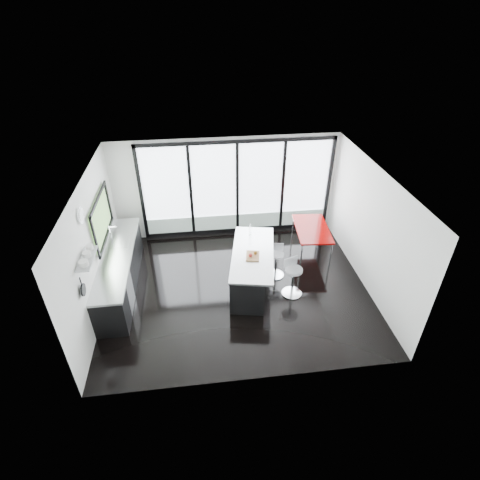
{
  "coord_description": "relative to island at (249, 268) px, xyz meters",
  "views": [
    {
      "loc": [
        -0.79,
        -6.67,
        5.81
      ],
      "look_at": [
        0.1,
        0.3,
        1.15
      ],
      "focal_mm": 28.0,
      "sensor_mm": 36.0,
      "label": 1
    }
  ],
  "objects": [
    {
      "name": "wall_back",
      "position": [
        -0.03,
        2.33,
        0.81
      ],
      "size": [
        6.0,
        0.09,
        2.8
      ],
      "color": "silver",
      "rests_on": "ground"
    },
    {
      "name": "counter_cabinets",
      "position": [
        -2.97,
        0.26,
        0.01
      ],
      "size": [
        0.69,
        3.24,
        1.36
      ],
      "color": "black",
      "rests_on": "floor"
    },
    {
      "name": "bar_stool_far",
      "position": [
        0.68,
        0.21,
        -0.13
      ],
      "size": [
        0.49,
        0.49,
        0.66
      ],
      "primitive_type": "cylinder",
      "rotation": [
        0.0,
        0.0,
        -0.2
      ],
      "color": "silver",
      "rests_on": "floor"
    },
    {
      "name": "wall_left",
      "position": [
        -3.28,
        0.13,
        1.1
      ],
      "size": [
        0.26,
        5.0,
        2.8
      ],
      "color": "silver",
      "rests_on": "ground"
    },
    {
      "name": "island",
      "position": [
        0.0,
        0.0,
        0.0
      ],
      "size": [
        1.33,
        2.34,
        1.17
      ],
      "color": "black",
      "rests_on": "floor"
    },
    {
      "name": "floor",
      "position": [
        -0.3,
        -0.14,
        -0.46
      ],
      "size": [
        6.0,
        5.0,
        0.0
      ],
      "primitive_type": "cube",
      "color": "black",
      "rests_on": "ground"
    },
    {
      "name": "wall_front",
      "position": [
        -0.3,
        -2.64,
        0.94
      ],
      "size": [
        6.0,
        0.0,
        2.8
      ],
      "primitive_type": "cube",
      "color": "silver",
      "rests_on": "ground"
    },
    {
      "name": "wall_right",
      "position": [
        2.7,
        -0.14,
        0.94
      ],
      "size": [
        0.0,
        5.0,
        2.8
      ],
      "primitive_type": "cube",
      "color": "silver",
      "rests_on": "ground"
    },
    {
      "name": "ceiling",
      "position": [
        -0.3,
        -0.14,
        2.34
      ],
      "size": [
        6.0,
        5.0,
        0.0
      ],
      "primitive_type": "cube",
      "color": "white",
      "rests_on": "wall_back"
    },
    {
      "name": "bar_stool_near",
      "position": [
        0.92,
        -0.5,
        -0.1
      ],
      "size": [
        0.57,
        0.57,
        0.72
      ],
      "primitive_type": "cylinder",
      "rotation": [
        0.0,
        0.0,
        0.33
      ],
      "color": "silver",
      "rests_on": "floor"
    },
    {
      "name": "red_table",
      "position": [
        1.77,
        1.03,
        -0.07
      ],
      "size": [
        0.95,
        1.52,
        0.78
      ],
      "primitive_type": "cube",
      "rotation": [
        0.0,
        0.0,
        -0.09
      ],
      "color": "#770403",
      "rests_on": "floor"
    }
  ]
}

